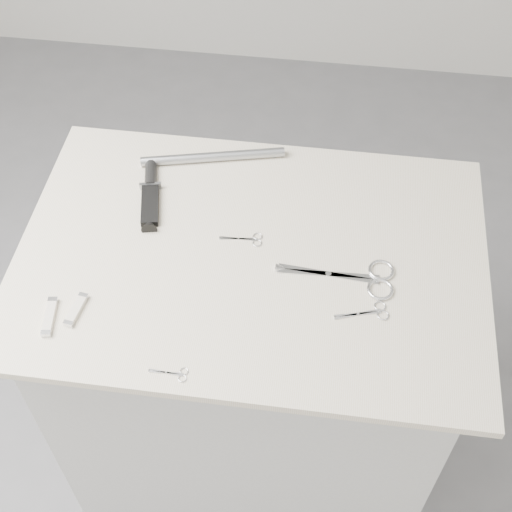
# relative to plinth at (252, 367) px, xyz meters

# --- Properties ---
(ground) EXTENTS (4.00, 4.00, 0.01)m
(ground) POSITION_rel_plinth_xyz_m (0.00, 0.00, -0.46)
(ground) COLOR slate
(ground) RESTS_ON ground
(plinth) EXTENTS (0.90, 0.60, 0.90)m
(plinth) POSITION_rel_plinth_xyz_m (0.00, 0.00, 0.00)
(plinth) COLOR beige
(plinth) RESTS_ON ground
(display_board) EXTENTS (1.00, 0.70, 0.02)m
(display_board) POSITION_rel_plinth_xyz_m (0.00, 0.00, 0.46)
(display_board) COLOR beige
(display_board) RESTS_ON plinth
(large_shears) EXTENTS (0.24, 0.11, 0.01)m
(large_shears) POSITION_rel_plinth_xyz_m (0.24, -0.04, 0.47)
(large_shears) COLOR silver
(large_shears) RESTS_ON display_board
(embroidery_scissors_a) EXTENTS (0.11, 0.06, 0.00)m
(embroidery_scissors_a) POSITION_rel_plinth_xyz_m (0.26, -0.12, 0.47)
(embroidery_scissors_a) COLOR silver
(embroidery_scissors_a) RESTS_ON display_board
(embroidery_scissors_b) EXTENTS (0.09, 0.04, 0.00)m
(embroidery_scissors_b) POSITION_rel_plinth_xyz_m (-0.01, 0.04, 0.47)
(embroidery_scissors_b) COLOR silver
(embroidery_scissors_b) RESTS_ON display_board
(tiny_scissors) EXTENTS (0.07, 0.03, 0.00)m
(tiny_scissors) POSITION_rel_plinth_xyz_m (-0.10, -0.31, 0.47)
(tiny_scissors) COLOR silver
(tiny_scissors) RESTS_ON display_board
(sheathed_knife) EXTENTS (0.07, 0.20, 0.02)m
(sheathed_knife) POSITION_rel_plinth_xyz_m (-0.25, 0.15, 0.48)
(sheathed_knife) COLOR black
(sheathed_knife) RESTS_ON display_board
(pocket_knife_a) EXTENTS (0.03, 0.09, 0.01)m
(pocket_knife_a) POSITION_rel_plinth_xyz_m (-0.37, -0.22, 0.48)
(pocket_knife_a) COLOR beige
(pocket_knife_a) RESTS_ON display_board
(pocket_knife_b) EXTENTS (0.03, 0.08, 0.01)m
(pocket_knife_b) POSITION_rel_plinth_xyz_m (-0.33, -0.19, 0.48)
(pocket_knife_b) COLOR beige
(pocket_knife_b) RESTS_ON display_board
(metal_rail) EXTENTS (0.34, 0.10, 0.02)m
(metal_rail) POSITION_rel_plinth_xyz_m (-0.13, 0.27, 0.48)
(metal_rail) COLOR #94979C
(metal_rail) RESTS_ON display_board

